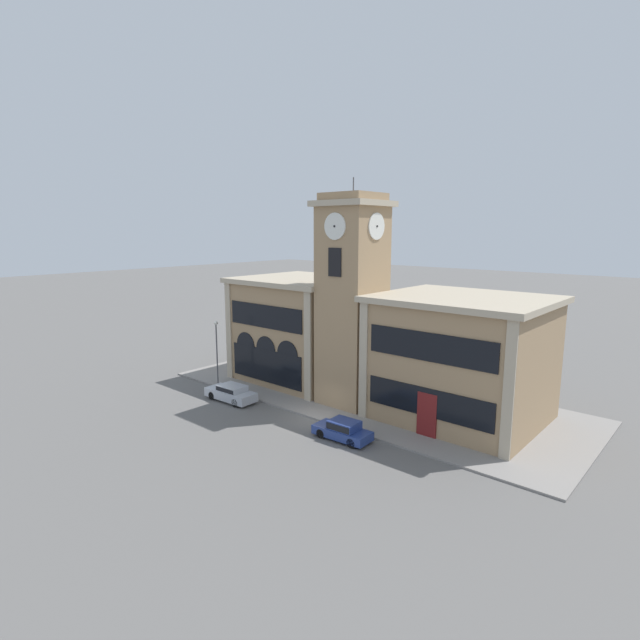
{
  "coord_description": "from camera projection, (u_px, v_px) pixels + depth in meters",
  "views": [
    {
      "loc": [
        24.37,
        -27.11,
        14.39
      ],
      "look_at": [
        -1.54,
        2.67,
        7.24
      ],
      "focal_mm": 28.0,
      "sensor_mm": 36.0,
      "label": 1
    }
  ],
  "objects": [
    {
      "name": "sidewalk_kerb",
      "position": [
        368.0,
        395.0,
        43.86
      ],
      "size": [
        36.45,
        14.65,
        0.15
      ],
      "color": "gray",
      "rests_on": "ground_plane"
    },
    {
      "name": "town_hall_left_wing",
      "position": [
        303.0,
        328.0,
        48.38
      ],
      "size": [
        11.69,
        10.68,
        9.89
      ],
      "color": "#9E7F5B",
      "rests_on": "ground_plane"
    },
    {
      "name": "clock_tower",
      "position": [
        352.0,
        301.0,
        40.51
      ],
      "size": [
        5.11,
        5.11,
        18.43
      ],
      "color": "#9E7F5B",
      "rests_on": "ground_plane"
    },
    {
      "name": "parked_car_near",
      "position": [
        231.0,
        392.0,
        42.44
      ],
      "size": [
        4.83,
        2.08,
        1.4
      ],
      "rotation": [
        0.0,
        0.0,
        3.19
      ],
      "color": "#B2B7C1",
      "rests_on": "ground_plane"
    },
    {
      "name": "ground_plane",
      "position": [
        312.0,
        419.0,
        38.44
      ],
      "size": [
        300.0,
        300.0,
        0.0
      ],
      "primitive_type": "plane",
      "color": "#605E5B"
    },
    {
      "name": "parked_car_mid",
      "position": [
        343.0,
        430.0,
        34.6
      ],
      "size": [
        4.25,
        1.91,
        1.4
      ],
      "rotation": [
        0.0,
        0.0,
        3.19
      ],
      "color": "navy",
      "rests_on": "ground_plane"
    },
    {
      "name": "street_lamp",
      "position": [
        217.0,
        343.0,
        45.9
      ],
      "size": [
        0.36,
        0.36,
        6.02
      ],
      "color": "#4C4C51",
      "rests_on": "sidewalk_kerb"
    },
    {
      "name": "town_hall_right_wing",
      "position": [
        461.0,
        358.0,
        37.84
      ],
      "size": [
        12.42,
        10.68,
        9.54
      ],
      "color": "#9E7F5B",
      "rests_on": "ground_plane"
    }
  ]
}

